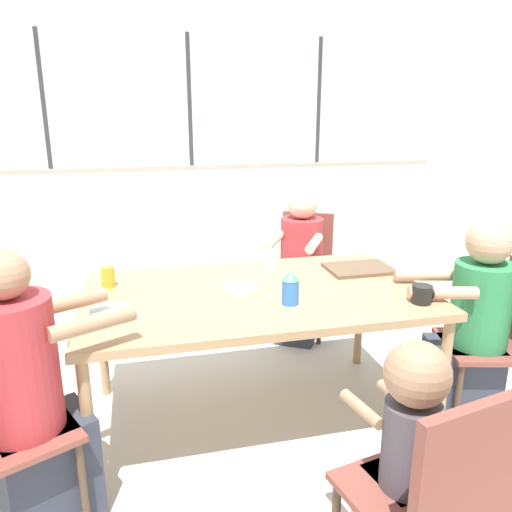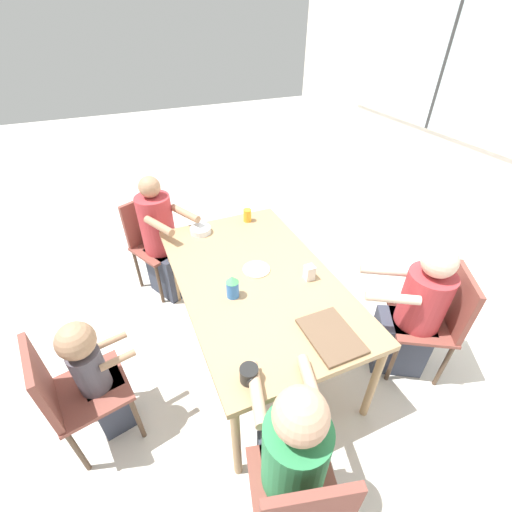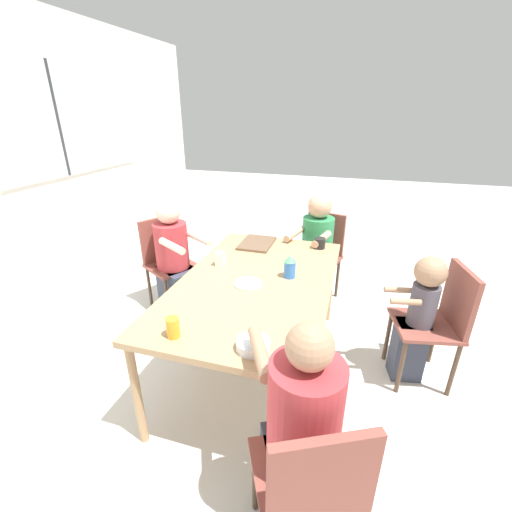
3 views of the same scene
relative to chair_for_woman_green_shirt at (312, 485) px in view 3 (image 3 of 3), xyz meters
The scene contains 17 objects.
ground_plane 1.36m from the chair_for_woman_green_shirt, 26.12° to the left, with size 16.00×16.00×0.00m, color beige.
dining_table 1.27m from the chair_for_woman_green_shirt, 26.12° to the left, with size 1.69×1.01×0.74m.
chair_for_woman_green_shirt is the anchor object (origin of this frame).
chair_for_man_blue_shirt 2.36m from the chair_for_woman_green_shirt, ahead, with size 0.49×0.49×0.88m.
chair_for_man_teal_shirt 2.41m from the chair_for_woman_green_shirt, 42.92° to the left, with size 0.55×0.55×0.88m.
chair_for_toddler 1.54m from the chair_for_woman_green_shirt, 26.16° to the right, with size 0.47×0.47×0.88m.
person_woman_green_shirt 0.16m from the chair_for_woman_green_shirt, 26.12° to the left, with size 0.59×0.49×1.15m.
person_man_blue_shirt 2.20m from the chair_for_woman_green_shirt, ahead, with size 0.58×0.41×1.11m.
person_man_teal_shirt 2.25m from the chair_for_woman_green_shirt, 41.70° to the left, with size 0.53×0.62×1.09m.
person_toddler 1.45m from the chair_for_woman_green_shirt, 21.46° to the right, with size 0.25×0.36×0.95m.
food_tray_dark 1.93m from the chair_for_woman_green_shirt, 22.59° to the left, with size 0.36×0.26×0.02m.
coffee_mug 1.87m from the chair_for_woman_green_shirt, ahead, with size 0.10×0.09×0.09m.
sippy_cup 1.32m from the chair_for_woman_green_shirt, 15.55° to the left, with size 0.08×0.08×0.16m.
juice_glass 0.92m from the chair_for_woman_green_shirt, 62.14° to the left, with size 0.07×0.07×0.11m.
milk_carton_small 1.58m from the chair_for_woman_green_shirt, 34.35° to the left, with size 0.06×0.06×0.10m.
bowl_white_shallow 0.61m from the chair_for_woman_green_shirt, 39.68° to the left, with size 0.17×0.17×0.05m.
plate_tortillas 1.23m from the chair_for_woman_green_shirt, 29.04° to the left, with size 0.19×0.19×0.01m.
Camera 3 is at (-1.98, -0.59, 1.82)m, focal length 24.00 mm.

